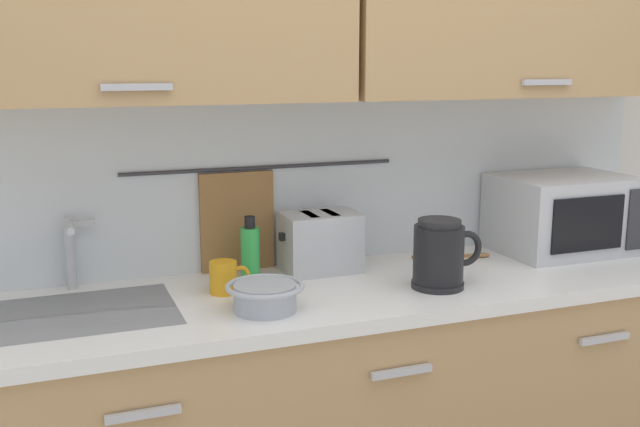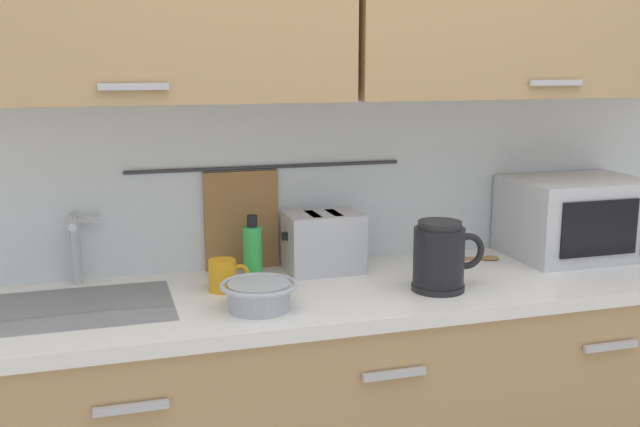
{
  "view_description": "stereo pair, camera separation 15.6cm",
  "coord_description": "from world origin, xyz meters",
  "px_view_note": "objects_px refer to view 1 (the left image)",
  "views": [
    {
      "loc": [
        -0.88,
        -1.69,
        1.56
      ],
      "look_at": [
        -0.11,
        0.33,
        1.12
      ],
      "focal_mm": 41.67,
      "sensor_mm": 36.0,
      "label": 1
    },
    {
      "loc": [
        -0.73,
        -1.74,
        1.56
      ],
      "look_at": [
        -0.11,
        0.33,
        1.12
      ],
      "focal_mm": 41.67,
      "sensor_mm": 36.0,
      "label": 2
    }
  ],
  "objects_px": {
    "microwave": "(563,214)",
    "toaster": "(320,242)",
    "mug_near_sink": "(224,277)",
    "dish_soap_bottle": "(250,251)",
    "electric_kettle": "(440,254)",
    "mixing_bowl": "(265,295)",
    "wooden_spoon": "(461,256)"
  },
  "relations": [
    {
      "from": "microwave",
      "to": "toaster",
      "type": "bearing_deg",
      "value": 175.88
    },
    {
      "from": "microwave",
      "to": "mug_near_sink",
      "type": "bearing_deg",
      "value": -177.4
    },
    {
      "from": "microwave",
      "to": "dish_soap_bottle",
      "type": "distance_m",
      "value": 1.13
    },
    {
      "from": "microwave",
      "to": "electric_kettle",
      "type": "relative_size",
      "value": 2.03
    },
    {
      "from": "microwave",
      "to": "mixing_bowl",
      "type": "distance_m",
      "value": 1.21
    },
    {
      "from": "dish_soap_bottle",
      "to": "toaster",
      "type": "distance_m",
      "value": 0.23
    },
    {
      "from": "toaster",
      "to": "mug_near_sink",
      "type": "bearing_deg",
      "value": -160.68
    },
    {
      "from": "electric_kettle",
      "to": "wooden_spoon",
      "type": "xyz_separation_m",
      "value": [
        0.25,
        0.27,
        -0.1
      ]
    },
    {
      "from": "dish_soap_bottle",
      "to": "wooden_spoon",
      "type": "height_order",
      "value": "dish_soap_bottle"
    },
    {
      "from": "mixing_bowl",
      "to": "mug_near_sink",
      "type": "bearing_deg",
      "value": 108.38
    },
    {
      "from": "microwave",
      "to": "wooden_spoon",
      "type": "relative_size",
      "value": 1.68
    },
    {
      "from": "microwave",
      "to": "wooden_spoon",
      "type": "distance_m",
      "value": 0.41
    },
    {
      "from": "microwave",
      "to": "mixing_bowl",
      "type": "bearing_deg",
      "value": -167.97
    },
    {
      "from": "dish_soap_bottle",
      "to": "toaster",
      "type": "relative_size",
      "value": 0.77
    },
    {
      "from": "mug_near_sink",
      "to": "wooden_spoon",
      "type": "xyz_separation_m",
      "value": [
        0.86,
        0.1,
        -0.04
      ]
    },
    {
      "from": "mixing_bowl",
      "to": "dish_soap_bottle",
      "type": "bearing_deg",
      "value": 81.17
    },
    {
      "from": "microwave",
      "to": "mug_near_sink",
      "type": "relative_size",
      "value": 3.83
    },
    {
      "from": "electric_kettle",
      "to": "mug_near_sink",
      "type": "bearing_deg",
      "value": 164.14
    },
    {
      "from": "mixing_bowl",
      "to": "electric_kettle",
      "type": "bearing_deg",
      "value": 2.12
    },
    {
      "from": "mixing_bowl",
      "to": "wooden_spoon",
      "type": "distance_m",
      "value": 0.85
    },
    {
      "from": "dish_soap_bottle",
      "to": "mug_near_sink",
      "type": "xyz_separation_m",
      "value": [
        -0.11,
        -0.12,
        -0.04
      ]
    },
    {
      "from": "mixing_bowl",
      "to": "toaster",
      "type": "xyz_separation_m",
      "value": [
        0.28,
        0.32,
        0.05
      ]
    },
    {
      "from": "mixing_bowl",
      "to": "toaster",
      "type": "height_order",
      "value": "toaster"
    },
    {
      "from": "microwave",
      "to": "mixing_bowl",
      "type": "relative_size",
      "value": 2.15
    },
    {
      "from": "electric_kettle",
      "to": "toaster",
      "type": "height_order",
      "value": "electric_kettle"
    },
    {
      "from": "toaster",
      "to": "mixing_bowl",
      "type": "bearing_deg",
      "value": -131.61
    },
    {
      "from": "microwave",
      "to": "mug_near_sink",
      "type": "height_order",
      "value": "microwave"
    },
    {
      "from": "toaster",
      "to": "dish_soap_bottle",
      "type": "bearing_deg",
      "value": 179.0
    },
    {
      "from": "wooden_spoon",
      "to": "mug_near_sink",
      "type": "bearing_deg",
      "value": -173.35
    },
    {
      "from": "microwave",
      "to": "toaster",
      "type": "xyz_separation_m",
      "value": [
        -0.9,
        0.06,
        -0.04
      ]
    },
    {
      "from": "mug_near_sink",
      "to": "wooden_spoon",
      "type": "height_order",
      "value": "mug_near_sink"
    },
    {
      "from": "electric_kettle",
      "to": "mixing_bowl",
      "type": "height_order",
      "value": "electric_kettle"
    }
  ]
}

